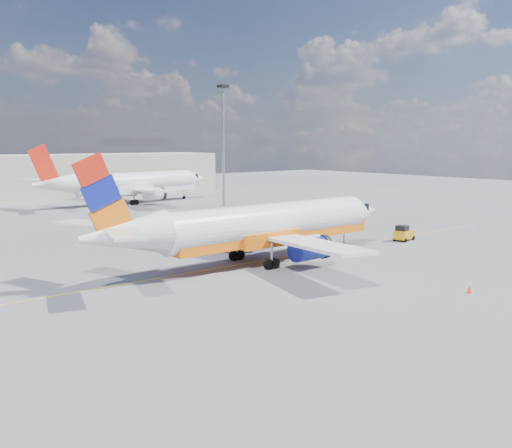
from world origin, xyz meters
TOP-DOWN VIEW (x-y plane):
  - ground at (0.00, 0.00)m, footprint 240.00×240.00m
  - taxi_line at (0.00, 3.00)m, footprint 70.00×0.15m
  - terminal_main at (5.00, 75.00)m, footprint 70.00×14.00m
  - main_jet at (-1.26, 2.28)m, footprint 32.52×25.73m
  - second_jet at (12.30, 53.53)m, footprint 33.61×26.50m
  - gse_tug at (17.70, 1.40)m, footprint 2.55×1.82m
  - traffic_cone at (3.41, -14.70)m, footprint 0.43×0.43m
  - floodlight_mast at (22.16, 40.25)m, footprint 1.42×1.42m

SIDE VIEW (x-z plane):
  - ground at x=0.00m, z-range 0.00..0.00m
  - taxi_line at x=0.00m, z-range 0.00..0.01m
  - traffic_cone at x=3.41m, z-range -0.01..0.59m
  - gse_tug at x=17.70m, z-range -0.04..1.64m
  - main_jet at x=-1.26m, z-range -1.64..8.22m
  - second_jet at x=12.30m, z-range -1.70..8.49m
  - terminal_main at x=5.00m, z-range 0.00..8.00m
  - floodlight_mast at x=22.16m, z-range 1.94..21.40m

